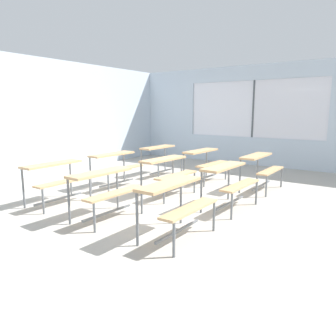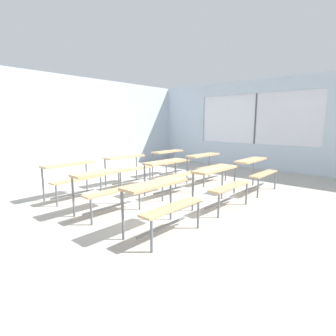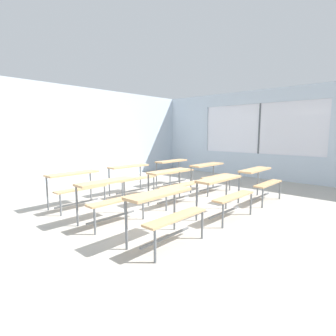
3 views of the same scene
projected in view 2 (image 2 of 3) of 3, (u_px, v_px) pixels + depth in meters
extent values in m
cube|color=#ADA89E|center=(171.00, 204.00, 5.24)|extent=(10.00, 9.00, 0.05)
cube|color=silver|center=(59.00, 125.00, 7.92)|extent=(10.00, 0.12, 3.00)
cube|color=silver|center=(268.00, 157.00, 8.84)|extent=(0.12, 9.00, 0.85)
cube|color=silver|center=(273.00, 85.00, 8.43)|extent=(0.12, 9.00, 0.45)
cube|color=silver|center=(185.00, 120.00, 10.94)|extent=(0.12, 1.90, 1.70)
cube|color=white|center=(256.00, 119.00, 8.95)|extent=(0.02, 4.20, 1.70)
cube|color=#4C5156|center=(256.00, 119.00, 8.95)|extent=(0.06, 0.05, 1.70)
cube|color=tan|center=(155.00, 184.00, 3.77)|extent=(1.10, 0.32, 0.04)
cube|color=tan|center=(172.00, 207.00, 3.61)|extent=(1.10, 0.22, 0.03)
cylinder|color=slate|center=(123.00, 214.00, 3.55)|extent=(0.04, 0.04, 0.72)
cylinder|color=slate|center=(171.00, 199.00, 4.29)|extent=(0.04, 0.04, 0.72)
cylinder|color=slate|center=(152.00, 236.00, 3.22)|extent=(0.04, 0.04, 0.44)
cylinder|color=slate|center=(198.00, 214.00, 3.96)|extent=(0.04, 0.04, 0.44)
cube|color=slate|center=(163.00, 227.00, 3.79)|extent=(1.00, 0.04, 0.03)
cube|color=tan|center=(215.00, 169.00, 4.94)|extent=(1.11, 0.35, 0.04)
cube|color=tan|center=(230.00, 186.00, 4.77)|extent=(1.11, 0.25, 0.03)
cylinder|color=slate|center=(193.00, 191.00, 4.74)|extent=(0.04, 0.04, 0.72)
cylinder|color=slate|center=(222.00, 182.00, 5.46)|extent=(0.04, 0.04, 0.72)
cylinder|color=slate|center=(219.00, 205.00, 4.39)|extent=(0.04, 0.04, 0.44)
cylinder|color=slate|center=(246.00, 194.00, 5.11)|extent=(0.04, 0.04, 0.44)
cube|color=slate|center=(220.00, 202.00, 4.95)|extent=(1.00, 0.06, 0.03)
cube|color=tan|center=(251.00, 160.00, 6.11)|extent=(1.10, 0.32, 0.04)
cube|color=tan|center=(264.00, 174.00, 5.95)|extent=(1.10, 0.22, 0.03)
cylinder|color=slate|center=(235.00, 178.00, 5.90)|extent=(0.04, 0.04, 0.72)
cylinder|color=slate|center=(254.00, 172.00, 6.63)|extent=(0.04, 0.04, 0.72)
cylinder|color=slate|center=(258.00, 188.00, 5.56)|extent=(0.04, 0.04, 0.44)
cylinder|color=slate|center=(275.00, 180.00, 6.29)|extent=(0.04, 0.04, 0.44)
cube|color=slate|center=(255.00, 187.00, 6.12)|extent=(1.00, 0.04, 0.03)
cube|color=tan|center=(102.00, 172.00, 4.63)|extent=(1.10, 0.34, 0.04)
cube|color=tan|center=(114.00, 191.00, 4.47)|extent=(1.10, 0.24, 0.03)
cylinder|color=slate|center=(73.00, 196.00, 4.43)|extent=(0.04, 0.04, 0.72)
cylinder|color=slate|center=(121.00, 186.00, 5.15)|extent=(0.04, 0.04, 0.72)
cylinder|color=slate|center=(91.00, 212.00, 4.08)|extent=(0.04, 0.04, 0.44)
cylinder|color=slate|center=(139.00, 198.00, 4.81)|extent=(0.04, 0.04, 0.44)
cube|color=slate|center=(108.00, 208.00, 4.65)|extent=(1.00, 0.05, 0.03)
cube|color=tan|center=(165.00, 162.00, 5.86)|extent=(1.11, 0.37, 0.04)
cube|color=tan|center=(176.00, 176.00, 5.69)|extent=(1.11, 0.27, 0.03)
cylinder|color=slate|center=(145.00, 180.00, 5.67)|extent=(0.04, 0.04, 0.72)
cylinder|color=slate|center=(176.00, 174.00, 6.38)|extent=(0.04, 0.04, 0.72)
cylinder|color=slate|center=(162.00, 191.00, 5.32)|extent=(0.04, 0.04, 0.44)
cylinder|color=slate|center=(193.00, 183.00, 6.02)|extent=(0.04, 0.04, 0.44)
cube|color=slate|center=(170.00, 190.00, 5.88)|extent=(1.00, 0.08, 0.03)
cube|color=tan|center=(203.00, 155.00, 7.03)|extent=(1.11, 0.37, 0.04)
cube|color=tan|center=(213.00, 167.00, 6.86)|extent=(1.11, 0.27, 0.03)
cylinder|color=slate|center=(187.00, 170.00, 6.84)|extent=(0.04, 0.04, 0.72)
cylinder|color=slate|center=(209.00, 166.00, 7.55)|extent=(0.04, 0.04, 0.72)
cylinder|color=slate|center=(204.00, 178.00, 6.49)|extent=(0.04, 0.04, 0.44)
cylinder|color=slate|center=(226.00, 173.00, 7.19)|extent=(0.04, 0.04, 0.44)
cube|color=slate|center=(207.00, 178.00, 7.05)|extent=(1.00, 0.08, 0.03)
cube|color=tan|center=(68.00, 164.00, 5.52)|extent=(1.10, 0.33, 0.04)
cube|color=tan|center=(77.00, 179.00, 5.36)|extent=(1.10, 0.23, 0.03)
cylinder|color=slate|center=(43.00, 184.00, 5.30)|extent=(0.04, 0.04, 0.72)
cylinder|color=slate|center=(87.00, 176.00, 6.05)|extent=(0.04, 0.04, 0.72)
cylinder|color=slate|center=(57.00, 196.00, 4.97)|extent=(0.04, 0.04, 0.44)
cylinder|color=slate|center=(101.00, 186.00, 5.72)|extent=(0.04, 0.04, 0.44)
cube|color=slate|center=(74.00, 194.00, 5.54)|extent=(1.00, 0.04, 0.03)
cube|color=tan|center=(125.00, 157.00, 6.70)|extent=(1.11, 0.36, 0.04)
cube|color=tan|center=(133.00, 169.00, 6.53)|extent=(1.11, 0.26, 0.03)
cylinder|color=slate|center=(105.00, 173.00, 6.50)|extent=(0.04, 0.04, 0.72)
cylinder|color=slate|center=(136.00, 168.00, 7.21)|extent=(0.04, 0.04, 0.72)
cylinder|color=slate|center=(119.00, 181.00, 6.15)|extent=(0.04, 0.04, 0.44)
cylinder|color=slate|center=(150.00, 175.00, 6.86)|extent=(0.04, 0.04, 0.44)
cube|color=slate|center=(129.00, 181.00, 6.71)|extent=(1.00, 0.07, 0.03)
cube|color=tan|center=(168.00, 152.00, 7.89)|extent=(1.11, 0.34, 0.04)
cube|color=tan|center=(176.00, 162.00, 7.72)|extent=(1.10, 0.24, 0.03)
cylinder|color=slate|center=(153.00, 165.00, 7.68)|extent=(0.04, 0.04, 0.72)
cylinder|color=slate|center=(175.00, 161.00, 8.41)|extent=(0.04, 0.04, 0.72)
cylinder|color=slate|center=(166.00, 172.00, 7.34)|extent=(0.04, 0.04, 0.44)
cylinder|color=slate|center=(188.00, 167.00, 8.06)|extent=(0.04, 0.04, 0.44)
cube|color=slate|center=(171.00, 172.00, 7.90)|extent=(1.00, 0.05, 0.03)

